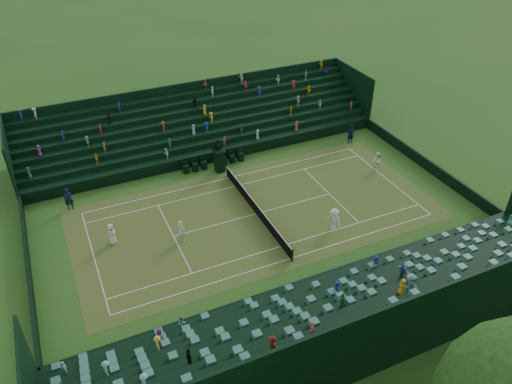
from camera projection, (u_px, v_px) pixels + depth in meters
ground at (256, 214)px, 37.36m from camera, size 160.00×160.00×0.00m
court_surface at (256, 214)px, 37.35m from camera, size 12.97×26.77×0.01m
perimeter_wall_north at (425, 163)px, 42.52m from camera, size 17.17×0.20×1.00m
perimeter_wall_south at (29, 270)px, 31.63m from camera, size 17.17×0.20×1.00m
perimeter_wall_east at (313, 283)px, 30.69m from camera, size 0.20×31.77×1.00m
perimeter_wall_west at (216, 156)px, 43.46m from camera, size 0.20×31.77×1.00m
north_grandstand at (353, 319)px, 26.96m from camera, size 6.60×32.00×4.90m
south_grandstand at (199, 126)px, 46.01m from camera, size 6.60×32.00×4.90m
tennis_net at (256, 208)px, 37.06m from camera, size 11.67×0.10×1.06m
umpire_chair at (219, 158)px, 41.73m from camera, size 0.95×0.95×2.99m
courtside_chairs at (214, 162)px, 42.82m from camera, size 0.48×5.45×1.04m
player_near_west at (112, 234)px, 34.12m from camera, size 0.94×0.80×1.62m
player_near_east at (181, 231)px, 34.38m from camera, size 0.72×0.61×1.67m
player_far_west at (377, 161)px, 42.23m from camera, size 0.90×0.79×1.57m
player_far_east at (334, 219)px, 35.38m from camera, size 1.31×1.07×1.76m
line_judge_north at (351, 134)px, 46.05m from camera, size 0.51×0.71×1.82m
line_judge_south at (69, 199)px, 37.42m from camera, size 0.48×0.68×1.79m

